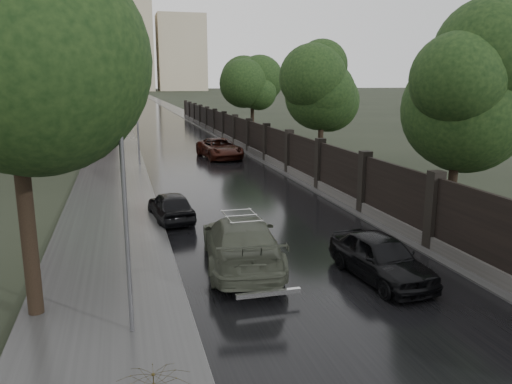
% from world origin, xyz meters
% --- Properties ---
extents(ground, '(800.00, 800.00, 0.00)m').
position_xyz_m(ground, '(0.00, 0.00, 0.00)').
color(ground, black).
rests_on(ground, ground).
extents(road, '(8.00, 420.00, 0.02)m').
position_xyz_m(road, '(0.00, 190.00, 0.01)').
color(road, black).
rests_on(road, ground).
extents(sidewalk_left, '(4.00, 420.00, 0.16)m').
position_xyz_m(sidewalk_left, '(-6.00, 190.00, 0.08)').
color(sidewalk_left, '#2D2D2D').
rests_on(sidewalk_left, ground).
extents(verge_right, '(3.00, 420.00, 0.08)m').
position_xyz_m(verge_right, '(5.50, 190.00, 0.04)').
color(verge_right, '#2D2D2D').
rests_on(verge_right, ground).
extents(fence_right, '(0.45, 75.72, 2.70)m').
position_xyz_m(fence_right, '(4.60, 32.01, 1.01)').
color(fence_right, '#383533').
rests_on(fence_right, ground).
extents(tree_left_near, '(5.44, 5.44, 9.16)m').
position_xyz_m(tree_left_near, '(-7.60, 3.00, 6.42)').
color(tree_left_near, black).
rests_on(tree_left_near, ground).
extents(tree_left_far, '(4.25, 4.25, 7.39)m').
position_xyz_m(tree_left_far, '(-8.00, 30.00, 5.24)').
color(tree_left_far, black).
rests_on(tree_left_far, ground).
extents(tree_right_a, '(4.08, 4.08, 7.01)m').
position_xyz_m(tree_right_a, '(7.50, 8.00, 4.95)').
color(tree_right_a, black).
rests_on(tree_right_a, ground).
extents(tree_right_b, '(4.08, 4.08, 7.01)m').
position_xyz_m(tree_right_b, '(7.50, 22.00, 4.95)').
color(tree_right_b, black).
rests_on(tree_right_b, ground).
extents(tree_right_c, '(4.08, 4.08, 7.01)m').
position_xyz_m(tree_right_c, '(7.50, 40.00, 4.95)').
color(tree_right_c, black).
rests_on(tree_right_c, ground).
extents(lamp_post, '(0.25, 0.12, 5.11)m').
position_xyz_m(lamp_post, '(-5.40, 1.50, 2.67)').
color(lamp_post, '#59595E').
rests_on(lamp_post, ground).
extents(traffic_light, '(0.16, 0.32, 4.00)m').
position_xyz_m(traffic_light, '(-4.30, 24.99, 2.40)').
color(traffic_light, '#59595E').
rests_on(traffic_light, ground).
extents(stalinist_tower, '(92.00, 30.00, 159.00)m').
position_xyz_m(stalinist_tower, '(0.00, 300.00, 38.38)').
color(stalinist_tower, tan).
rests_on(stalinist_tower, ground).
extents(volga_sedan, '(2.83, 5.62, 1.57)m').
position_xyz_m(volga_sedan, '(-2.02, 5.13, 0.78)').
color(volga_sedan, '#414638').
rests_on(volga_sedan, ground).
extents(hatchback_left, '(1.85, 3.74, 1.23)m').
position_xyz_m(hatchback_left, '(-3.60, 10.91, 0.61)').
color(hatchback_left, black).
rests_on(hatchback_left, ground).
extents(car_right_near, '(1.92, 4.04, 1.33)m').
position_xyz_m(car_right_near, '(1.60, 3.06, 0.67)').
color(car_right_near, black).
rests_on(car_right_near, ground).
extents(car_right_far, '(3.01, 5.57, 1.48)m').
position_xyz_m(car_right_far, '(1.60, 27.10, 0.74)').
color(car_right_far, black).
rests_on(car_right_far, ground).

